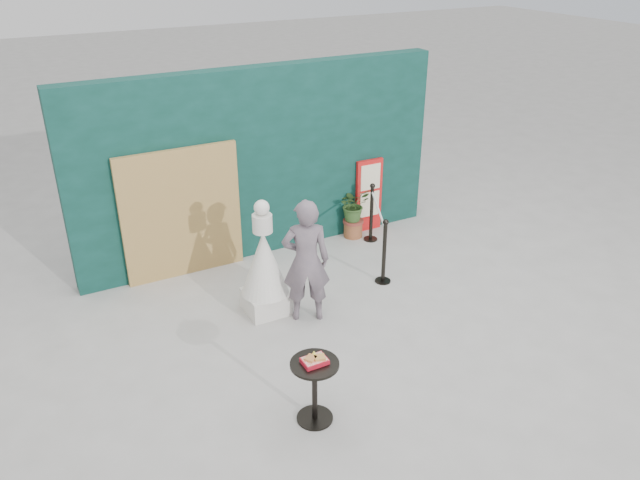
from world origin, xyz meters
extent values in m
plane|color=#ADAAA5|center=(0.00, 0.00, 0.00)|extent=(60.00, 60.00, 0.00)
cube|color=#0A2E26|center=(0.00, 3.15, 1.50)|extent=(6.00, 0.30, 3.00)
cube|color=tan|center=(-1.40, 2.94, 1.00)|extent=(1.80, 0.08, 2.00)
imported|color=slate|center=(-0.33, 0.97, 0.87)|extent=(0.75, 0.63, 1.75)
cube|color=red|center=(1.90, 2.96, 0.65)|extent=(0.50, 0.06, 1.30)
cube|color=beige|center=(1.90, 2.92, 1.00)|extent=(0.38, 0.02, 0.45)
cube|color=beige|center=(1.90, 2.92, 0.50)|extent=(0.38, 0.02, 0.45)
cube|color=red|center=(1.90, 2.92, 0.15)|extent=(0.38, 0.02, 0.18)
cube|color=silver|center=(-0.76, 1.37, 0.15)|extent=(0.56, 0.56, 0.31)
cone|color=silver|center=(-0.76, 1.37, 0.77)|extent=(0.65, 0.65, 0.92)
cylinder|color=silver|center=(-0.76, 1.37, 1.35)|extent=(0.27, 0.27, 0.25)
sphere|color=white|center=(-0.76, 1.37, 1.57)|extent=(0.20, 0.20, 0.20)
cylinder|color=black|center=(-1.17, -0.86, 0.01)|extent=(0.40, 0.40, 0.02)
cylinder|color=black|center=(-1.17, -0.86, 0.36)|extent=(0.06, 0.06, 0.72)
cylinder|color=black|center=(-1.17, -0.86, 0.73)|extent=(0.52, 0.52, 0.03)
cube|color=red|center=(-1.17, -0.86, 0.78)|extent=(0.26, 0.19, 0.05)
cube|color=red|center=(-1.17, -0.86, 0.80)|extent=(0.24, 0.17, 0.00)
cube|color=#C67F48|center=(-1.21, -0.85, 0.82)|extent=(0.15, 0.14, 0.02)
cube|color=gold|center=(-1.12, -0.88, 0.82)|extent=(0.13, 0.13, 0.02)
cone|color=#FAF241|center=(-1.15, -0.81, 0.83)|extent=(0.06, 0.06, 0.06)
cylinder|color=brown|center=(1.52, 2.84, 0.13)|extent=(0.32, 0.32, 0.27)
cylinder|color=brown|center=(1.52, 2.84, 0.29)|extent=(0.35, 0.35, 0.04)
imported|color=#304E21|center=(1.52, 2.84, 0.60)|extent=(0.53, 0.46, 0.59)
cylinder|color=black|center=(1.12, 1.28, 0.01)|extent=(0.24, 0.24, 0.02)
cylinder|color=black|center=(1.12, 1.28, 0.48)|extent=(0.06, 0.06, 0.96)
sphere|color=black|center=(1.12, 1.28, 0.99)|extent=(0.09, 0.09, 0.09)
cylinder|color=black|center=(1.72, 2.58, 0.01)|extent=(0.24, 0.24, 0.02)
cylinder|color=black|center=(1.72, 2.58, 0.48)|extent=(0.06, 0.06, 0.96)
sphere|color=black|center=(1.72, 2.58, 0.99)|extent=(0.09, 0.09, 0.09)
cylinder|color=white|center=(1.42, 1.93, 0.88)|extent=(0.63, 1.31, 0.03)
camera|label=1|loc=(-3.58, -5.49, 4.77)|focal=35.00mm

